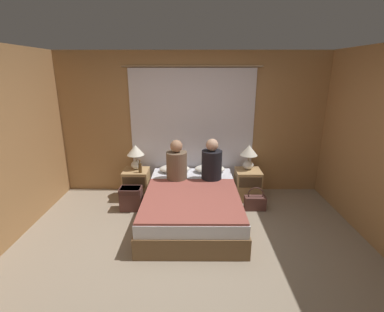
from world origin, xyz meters
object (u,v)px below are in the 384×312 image
backpack_on_floor (131,197)px  pillow_right (210,169)px  bed (192,205)px  person_left_in_bed (177,164)px  nightstand_left (137,184)px  lamp_left (136,154)px  handbag_on_floor (255,202)px  pillow_left (175,169)px  person_right_in_bed (212,163)px  lamp_right (249,154)px  beer_bottle_on_left_stand (140,168)px  nightstand_right (248,184)px

backpack_on_floor → pillow_right: bearing=22.0°
bed → person_left_in_bed: (-0.25, 0.43, 0.51)m
nightstand_left → lamp_left: size_ratio=1.20×
lamp_left → backpack_on_floor: bearing=-90.9°
backpack_on_floor → handbag_on_floor: bearing=0.4°
pillow_right → backpack_on_floor: 1.43m
pillow_left → person_right_in_bed: person_right_in_bed is taller
pillow_left → pillow_right: same height
pillow_right → lamp_right: bearing=-1.0°
pillow_left → person_right_in_bed: 0.76m
nightstand_left → handbag_on_floor: (2.00, -0.42, -0.14)m
beer_bottle_on_left_stand → handbag_on_floor: 1.99m
lamp_left → bed: bearing=-38.9°
bed → nightstand_right: 1.21m
nightstand_right → lamp_right: bearing=90.0°
bed → lamp_right: (0.98, 0.79, 0.57)m
beer_bottle_on_left_stand → person_right_in_bed: bearing=-8.1°
pillow_left → handbag_on_floor: 1.48m
person_left_in_bed → handbag_on_floor: (1.27, -0.14, -0.61)m
pillow_left → person_right_in_bed: size_ratio=0.77×
beer_bottle_on_left_stand → lamp_left: bearing=118.8°
lamp_left → handbag_on_floor: size_ratio=1.11×
nightstand_right → handbag_on_floor: (0.05, -0.42, -0.14)m
bed → pillow_left: (-0.31, 0.80, 0.29)m
pillow_right → person_left_in_bed: bearing=-146.7°
nightstand_right → nightstand_left: bearing=180.0°
lamp_left → person_right_in_bed: 1.34m
person_right_in_bed → beer_bottle_on_left_stand: person_right_in_bed is taller
nightstand_left → beer_bottle_on_left_stand: beer_bottle_on_left_stand is taller
lamp_left → beer_bottle_on_left_stand: 0.28m
pillow_right → beer_bottle_on_left_stand: 1.20m
person_right_in_bed → beer_bottle_on_left_stand: (-1.19, 0.17, -0.14)m
person_left_in_bed → beer_bottle_on_left_stand: bearing=164.8°
bed → nightstand_left: 1.21m
bed → lamp_right: lamp_right is taller
person_left_in_bed → person_right_in_bed: person_right_in_bed is taller
bed → pillow_left: 0.91m
lamp_left → backpack_on_floor: lamp_left is taller
pillow_right → person_left_in_bed: 0.70m
beer_bottle_on_left_stand → backpack_on_floor: (-0.11, -0.33, -0.39)m
lamp_left → backpack_on_floor: size_ratio=1.13×
nightstand_right → pillow_left: size_ratio=0.97×
backpack_on_floor → beer_bottle_on_left_stand: bearing=71.6°
bed → nightstand_right: (0.98, 0.72, 0.03)m
person_left_in_bed → backpack_on_floor: bearing=-168.1°
lamp_right → handbag_on_floor: 0.84m
pillow_right → person_left_in_bed: person_left_in_bed is taller
bed → backpack_on_floor: (-0.98, 0.28, -0.01)m
lamp_right → nightstand_left: bearing=-177.9°
bed → person_right_in_bed: bearing=53.9°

